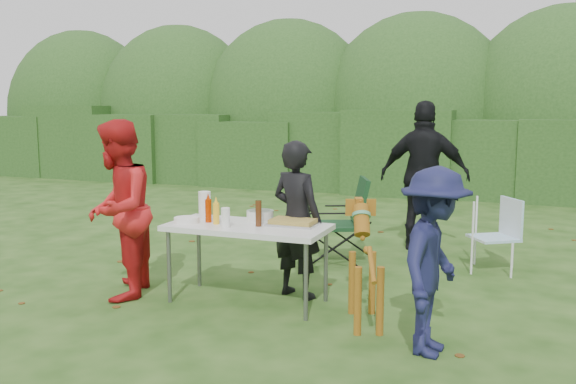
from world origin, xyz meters
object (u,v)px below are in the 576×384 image
(person_cook, at_px, (297,219))
(dog, at_px, (366,268))
(camping_chair, at_px, (340,220))
(ketchup_bottle, at_px, (208,211))
(lawn_chair, at_px, (494,235))
(beer_bottle, at_px, (259,213))
(person_black_puffy, at_px, (425,176))
(folding_table, at_px, (247,230))
(child, at_px, (434,262))
(paper_towel_roll, at_px, (205,205))
(mustard_bottle, at_px, (216,213))
(person_red_jacket, at_px, (118,210))

(person_cook, relative_size, dog, 1.48)
(person_cook, bearing_deg, camping_chair, -72.39)
(ketchup_bottle, bearing_deg, lawn_chair, 38.75)
(lawn_chair, bearing_deg, beer_bottle, 12.40)
(person_black_puffy, distance_m, camping_chair, 1.40)
(folding_table, bearing_deg, camping_chair, 76.96)
(child, height_order, ketchup_bottle, child)
(person_black_puffy, bearing_deg, folding_table, 63.23)
(child, xyz_separation_m, paper_towel_roll, (-2.34, 0.78, 0.17))
(person_cook, distance_m, ketchup_bottle, 0.85)
(dog, bearing_deg, paper_towel_roll, 57.66)
(dog, height_order, lawn_chair, dog)
(person_cook, distance_m, beer_bottle, 0.44)
(mustard_bottle, distance_m, paper_towel_roll, 0.37)
(child, bearing_deg, beer_bottle, 77.35)
(person_black_puffy, distance_m, child, 3.41)
(person_black_puffy, xyz_separation_m, camping_chair, (-0.80, -1.05, -0.44))
(mustard_bottle, bearing_deg, camping_chair, 69.03)
(person_black_puffy, distance_m, beer_bottle, 2.98)
(person_cook, distance_m, paper_towel_roll, 0.94)
(child, relative_size, dog, 1.37)
(person_cook, relative_size, ketchup_bottle, 6.89)
(person_red_jacket, height_order, camping_chair, person_red_jacket)
(child, distance_m, paper_towel_roll, 2.47)
(folding_table, distance_m, person_red_jacket, 1.26)
(folding_table, distance_m, child, 1.88)
(child, height_order, mustard_bottle, child)
(camping_chair, xyz_separation_m, mustard_bottle, (-0.68, -1.77, 0.33))
(paper_towel_roll, bearing_deg, camping_chair, 58.11)
(person_cook, height_order, camping_chair, person_cook)
(child, bearing_deg, ketchup_bottle, 81.43)
(beer_bottle, bearing_deg, dog, -7.98)
(camping_chair, height_order, beer_bottle, camping_chair)
(mustard_bottle, height_order, ketchup_bottle, ketchup_bottle)
(person_black_puffy, relative_size, paper_towel_roll, 7.33)
(person_cook, relative_size, person_red_jacket, 0.89)
(dog, bearing_deg, camping_chair, 2.01)
(beer_bottle, bearing_deg, child, -18.81)
(lawn_chair, bearing_deg, paper_towel_roll, 1.01)
(folding_table, xyz_separation_m, paper_towel_roll, (-0.55, 0.19, 0.18))
(child, xyz_separation_m, beer_bottle, (-1.66, 0.57, 0.16))
(mustard_bottle, bearing_deg, ketchup_bottle, 153.99)
(person_cook, distance_m, child, 1.69)
(child, distance_m, beer_bottle, 1.76)
(person_black_puffy, xyz_separation_m, dog, (-0.02, -2.93, -0.47))
(ketchup_bottle, bearing_deg, mustard_bottle, -26.01)
(person_red_jacket, relative_size, beer_bottle, 7.13)
(folding_table, height_order, person_cook, person_cook)
(person_cook, xyz_separation_m, person_red_jacket, (-1.58, -0.64, 0.10))
(paper_towel_roll, bearing_deg, beer_bottle, -17.35)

